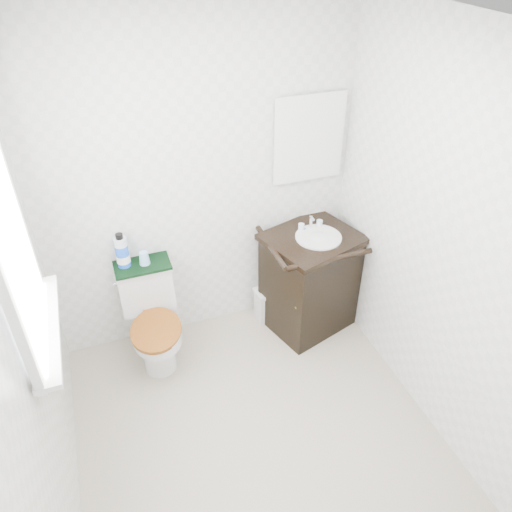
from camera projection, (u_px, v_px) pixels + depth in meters
floor at (260, 439)px, 3.16m from camera, size 2.40×2.40×0.00m
ceiling at (263, 34)px, 1.77m from camera, size 2.40×2.40×0.00m
wall_back at (200, 187)px, 3.39m from camera, size 2.40×0.00×2.40m
wall_left at (24, 349)px, 2.16m from camera, size 0.00×2.40×2.40m
wall_right at (447, 251)px, 2.77m from camera, size 0.00×2.40×2.40m
window at (10, 251)px, 2.16m from camera, size 0.02×0.70×0.90m
mirror at (309, 138)px, 3.44m from camera, size 0.50×0.02×0.60m
toilet at (152, 320)px, 3.59m from camera, size 0.41×0.64×0.73m
vanity at (310, 279)px, 3.81m from camera, size 0.77×0.71×0.92m
trash_bin at (268, 304)px, 4.00m from camera, size 0.21×0.18×0.29m
towel at (142, 265)px, 3.44m from camera, size 0.38×0.22×0.02m
mouthwash_bottle at (122, 251)px, 3.36m from camera, size 0.09×0.09×0.26m
cup at (144, 258)px, 3.42m from camera, size 0.07×0.07×0.09m
soap_bar at (303, 229)px, 3.64m from camera, size 0.06×0.04×0.02m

